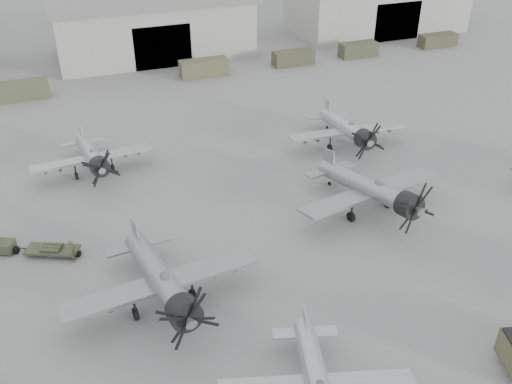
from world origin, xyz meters
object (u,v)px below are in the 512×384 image
aircraft_mid_1 (163,282)px  aircraft_far_0 (92,156)px  aircraft_mid_2 (373,190)px  ground_crew (73,251)px  aircraft_far_1 (348,129)px  tug_trailer (21,248)px

aircraft_mid_1 → aircraft_far_0: (-2.27, 20.62, -0.38)m
aircraft_mid_2 → ground_crew: aircraft_mid_2 is taller
aircraft_far_0 → aircraft_far_1: (25.40, -3.54, 0.17)m
aircraft_mid_1 → tug_trailer: aircraft_mid_1 is taller
aircraft_mid_1 → tug_trailer: bearing=125.4°
aircraft_mid_2 → aircraft_far_0: size_ratio=1.19×
ground_crew → tug_trailer: bearing=78.8°
aircraft_mid_1 → aircraft_far_1: 28.75m
aircraft_mid_2 → ground_crew: 24.76m
aircraft_far_0 → aircraft_far_1: aircraft_far_1 is taller
aircraft_mid_1 → aircraft_mid_2: 19.98m
aircraft_far_0 → tug_trailer: size_ratio=1.66×
tug_trailer → aircraft_mid_2: bearing=15.3°
aircraft_far_1 → ground_crew: (-28.51, -9.36, -1.30)m
aircraft_far_1 → ground_crew: bearing=-158.0°
aircraft_mid_1 → aircraft_mid_2: aircraft_mid_2 is taller
aircraft_far_0 → ground_crew: 13.32m
ground_crew → aircraft_far_1: bearing=-50.2°
aircraft_mid_2 → aircraft_far_1: (3.91, 11.64, -0.21)m
ground_crew → aircraft_far_0: bearing=8.0°
aircraft_mid_2 → aircraft_mid_1: bearing=-175.0°
aircraft_far_0 → aircraft_mid_1: bearing=-89.2°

